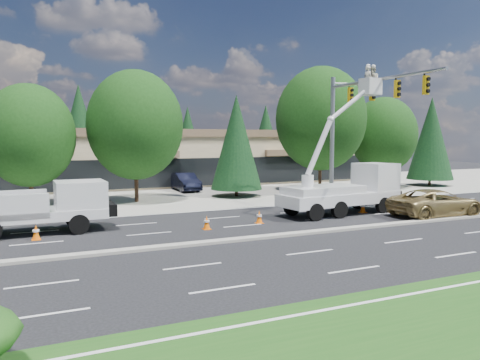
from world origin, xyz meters
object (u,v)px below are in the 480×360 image
utility_pickup (47,212)px  bucket_truck (349,182)px  minivan (436,203)px  signal_mast (352,117)px

utility_pickup → bucket_truck: (17.20, -1.34, 0.93)m
utility_pickup → minivan: (21.17, -4.41, -0.22)m
signal_mast → bucket_truck: size_ratio=1.11×
signal_mast → bucket_truck: bucket_truck is taller
signal_mast → minivan: size_ratio=1.75×
utility_pickup → signal_mast: bearing=3.7°
utility_pickup → minivan: bearing=-12.3°
utility_pickup → minivan: utility_pickup is taller
minivan → signal_mast: bearing=18.3°
minivan → bucket_truck: bearing=54.3°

